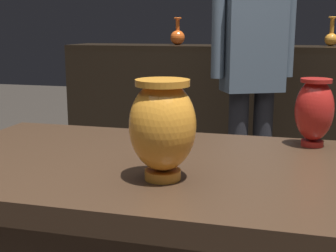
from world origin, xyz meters
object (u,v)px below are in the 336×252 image
vase_centerpiece (163,126)px  vase_tall_behind (314,110)px  shelf_vase_right (331,37)px  visitor_center_back (253,65)px  shelf_vase_center (252,35)px  shelf_vase_left (178,36)px

vase_centerpiece → vase_tall_behind: 0.48m
shelf_vase_right → visitor_center_back: bearing=-121.8°
shelf_vase_center → shelf_vase_right: (0.52, 0.03, -0.01)m
vase_centerpiece → shelf_vase_right: (0.51, 2.39, 0.13)m
shelf_vase_center → visitor_center_back: bearing=-84.9°
shelf_vase_center → shelf_vase_left: 0.52m
vase_centerpiece → shelf_vase_right: shelf_vase_right is taller
shelf_vase_right → visitor_center_back: size_ratio=0.12×
shelf_vase_right → visitor_center_back: (-0.46, -0.74, -0.14)m
vase_tall_behind → visitor_center_back: (-0.26, 1.29, 0.01)m
vase_tall_behind → shelf_vase_left: (-0.84, 1.97, 0.15)m
vase_tall_behind → visitor_center_back: bearing=101.4°
visitor_center_back → shelf_vase_center: bearing=-110.7°
vase_centerpiece → shelf_vase_left: bearing=102.8°
vase_centerpiece → vase_tall_behind: size_ratio=1.16×
vase_centerpiece → shelf_vase_left: shelf_vase_left is taller
vase_tall_behind → shelf_vase_left: shelf_vase_left is taller
shelf_vase_left → visitor_center_back: visitor_center_back is taller
vase_centerpiece → shelf_vase_center: 2.37m
shelf_vase_right → vase_centerpiece: bearing=-102.0°
vase_centerpiece → vase_tall_behind: vase_centerpiece is taller
shelf_vase_center → shelf_vase_right: size_ratio=1.25×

